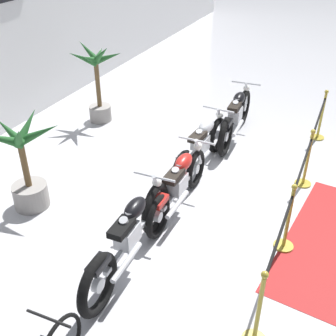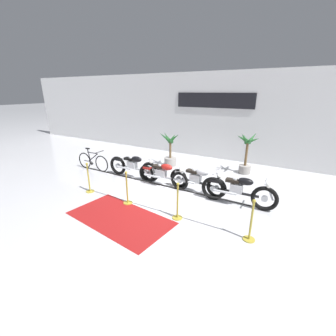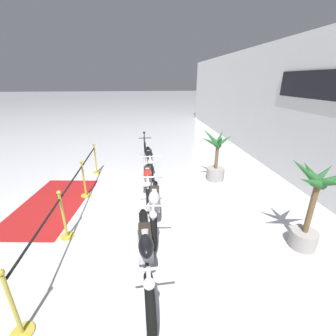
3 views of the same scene
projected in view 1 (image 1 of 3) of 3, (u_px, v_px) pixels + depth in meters
name	position (u px, v px, depth m)	size (l,w,h in m)	color
ground_plane	(226.00, 196.00, 7.00)	(120.00, 120.00, 0.00)	silver
motorcycle_black_0	(130.00, 236.00, 5.40)	(2.36, 0.62, 0.97)	black
motorcycle_red_1	(179.00, 184.00, 6.48)	(2.10, 0.62, 0.91)	black
motorcycle_silver_2	(202.00, 146.00, 7.52)	(2.14, 0.62, 0.92)	black
motorcycle_black_3	(236.00, 116.00, 8.55)	(2.28, 0.62, 0.96)	black
potted_palm_left_of_row	(26.00, 172.00, 6.42)	(1.04, 1.03, 1.65)	gray
potted_palm_right_of_row	(98.00, 84.00, 9.06)	(0.93, 1.11, 1.82)	gray
stanchion_far_left	(288.00, 215.00, 5.49)	(5.41, 0.28, 1.05)	gold
stanchion_mid_left	(287.00, 227.00, 5.76)	(0.28, 0.28, 1.05)	gold
stanchion_mid_right	(306.00, 166.00, 7.11)	(0.28, 0.28, 1.05)	gold
stanchion_far_right	(320.00, 122.00, 8.58)	(0.28, 0.28, 1.05)	gold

